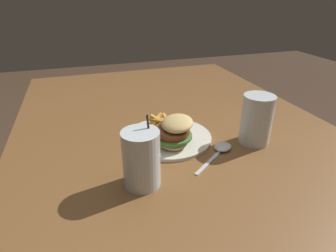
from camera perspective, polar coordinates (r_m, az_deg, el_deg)
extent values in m
cube|color=brown|center=(0.90, 2.66, -2.82)|extent=(1.62, 1.03, 0.03)
cylinder|color=brown|center=(1.68, -21.32, -4.16)|extent=(0.08, 0.08, 0.70)
cylinder|color=brown|center=(1.83, 7.59, -0.03)|extent=(0.08, 0.08, 0.70)
cylinder|color=silver|center=(0.87, 0.00, -2.29)|extent=(0.27, 0.27, 0.01)
ellipsoid|color=#DBB770|center=(0.81, 0.84, -2.91)|extent=(0.12, 0.10, 0.02)
cylinder|color=#428438|center=(0.81, 0.85, -1.96)|extent=(0.13, 0.13, 0.01)
cylinder|color=red|center=(0.80, 0.85, -1.49)|extent=(0.10, 0.10, 0.01)
cylinder|color=brown|center=(0.80, 0.85, -0.86)|extent=(0.11, 0.11, 0.01)
ellipsoid|color=#DBB770|center=(0.79, 1.84, 0.60)|extent=(0.12, 0.11, 0.04)
cube|color=gold|center=(0.89, -1.35, -0.30)|extent=(0.01, 0.07, 0.01)
cube|color=gold|center=(0.92, -2.56, 0.71)|extent=(0.06, 0.04, 0.02)
cube|color=gold|center=(0.91, -1.65, 0.60)|extent=(0.06, 0.05, 0.01)
cube|color=gold|center=(0.93, -2.55, 1.12)|extent=(0.06, 0.07, 0.03)
cube|color=gold|center=(0.90, -0.98, 0.34)|extent=(0.06, 0.01, 0.02)
cube|color=gold|center=(0.92, 0.90, 0.95)|extent=(0.05, 0.06, 0.03)
cube|color=gold|center=(0.88, -3.28, -0.87)|extent=(0.06, 0.05, 0.02)
cube|color=gold|center=(0.86, -1.43, -1.67)|extent=(0.05, 0.07, 0.02)
cube|color=gold|center=(0.92, -3.67, 0.53)|extent=(0.01, 0.06, 0.02)
cube|color=gold|center=(0.88, -1.10, -0.77)|extent=(0.04, 0.08, 0.03)
cube|color=gold|center=(0.88, -0.66, -0.31)|extent=(0.03, 0.08, 0.01)
cube|color=gold|center=(0.92, -2.92, 0.64)|extent=(0.06, 0.01, 0.02)
cube|color=gold|center=(0.95, -0.22, 1.27)|extent=(0.07, 0.01, 0.02)
cube|color=gold|center=(0.91, -2.50, 1.10)|extent=(0.06, 0.03, 0.02)
cube|color=gold|center=(0.88, -1.14, 0.04)|extent=(0.07, 0.03, 0.02)
cube|color=gold|center=(0.92, -1.54, 0.88)|extent=(0.07, 0.06, 0.03)
cube|color=gold|center=(0.90, 0.09, 0.80)|extent=(0.03, 0.07, 0.02)
cube|color=gold|center=(0.90, -1.56, 0.97)|extent=(0.08, 0.03, 0.02)
cylinder|color=silver|center=(0.86, 17.54, 1.26)|extent=(0.09, 0.09, 0.15)
cylinder|color=gold|center=(0.86, 17.49, 0.95)|extent=(0.08, 0.08, 0.14)
cylinder|color=silver|center=(0.65, -5.44, -6.68)|extent=(0.09, 0.09, 0.14)
cylinder|color=orange|center=(0.65, -5.39, -7.72)|extent=(0.08, 0.08, 0.11)
cylinder|color=black|center=(0.65, -3.55, -4.96)|extent=(0.03, 0.01, 0.17)
ellipsoid|color=silver|center=(0.83, 11.10, -4.16)|extent=(0.07, 0.07, 0.02)
cube|color=silver|center=(0.76, 8.20, -7.40)|extent=(0.09, 0.11, 0.00)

